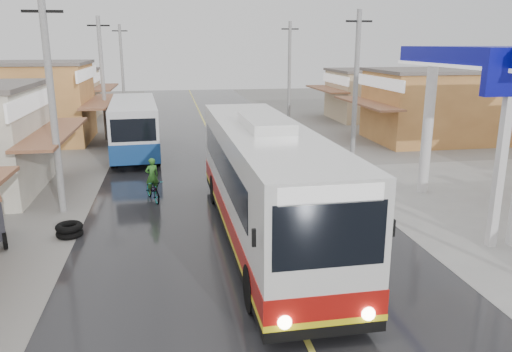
{
  "coord_description": "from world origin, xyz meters",
  "views": [
    {
      "loc": [
        -2.74,
        -10.38,
        6.33
      ],
      "look_at": [
        0.31,
        7.29,
        1.53
      ],
      "focal_mm": 35.0,
      "sensor_mm": 36.0,
      "label": 1
    }
  ],
  "objects_px": {
    "second_bus": "(134,126)",
    "cyclist": "(153,187)",
    "tyre_stack": "(69,230)",
    "coach_bus": "(264,182)"
  },
  "relations": [
    {
      "from": "coach_bus",
      "to": "tyre_stack",
      "type": "height_order",
      "value": "coach_bus"
    },
    {
      "from": "second_bus",
      "to": "cyclist",
      "type": "height_order",
      "value": "second_bus"
    },
    {
      "from": "coach_bus",
      "to": "tyre_stack",
      "type": "distance_m",
      "value": 6.8
    },
    {
      "from": "tyre_stack",
      "to": "cyclist",
      "type": "bearing_deg",
      "value": 52.7
    },
    {
      "from": "cyclist",
      "to": "tyre_stack",
      "type": "distance_m",
      "value": 4.45
    },
    {
      "from": "second_bus",
      "to": "tyre_stack",
      "type": "xyz_separation_m",
      "value": [
        -1.44,
        -12.87,
        -1.43
      ]
    },
    {
      "from": "coach_bus",
      "to": "cyclist",
      "type": "height_order",
      "value": "coach_bus"
    },
    {
      "from": "second_bus",
      "to": "tyre_stack",
      "type": "distance_m",
      "value": 13.03
    },
    {
      "from": "cyclist",
      "to": "second_bus",
      "type": "bearing_deg",
      "value": 80.05
    },
    {
      "from": "coach_bus",
      "to": "cyclist",
      "type": "relative_size",
      "value": 7.04
    }
  ]
}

